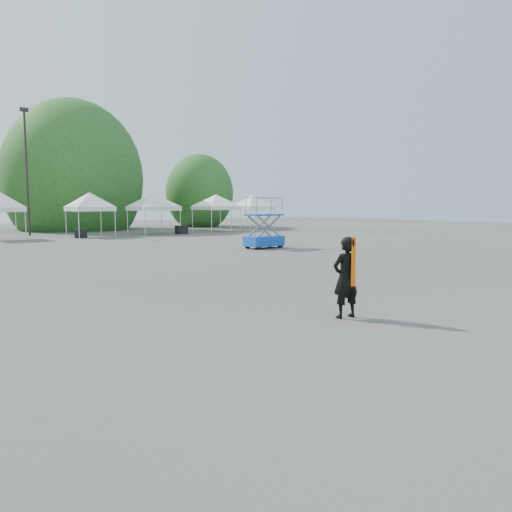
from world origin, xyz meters
TOP-DOWN VIEW (x-y plane):
  - ground at (0.00, 0.00)m, footprint 120.00×120.00m
  - light_pole_east at (3.00, 32.00)m, footprint 0.60×0.25m
  - tree_mid_e at (9.00, 39.00)m, footprint 5.12×5.12m
  - tree_far_e at (22.00, 37.00)m, footprint 3.84×3.84m
  - tent_f at (6.22, 27.67)m, footprint 4.16×4.16m
  - tent_g at (11.47, 27.57)m, footprint 4.74×4.74m
  - tent_h at (18.25, 28.42)m, footprint 4.74×4.74m
  - tent_extra_8 at (22.53, 28.38)m, footprint 4.51×4.51m
  - man at (0.43, -2.40)m, footprint 0.72×0.54m
  - scissor_lift at (10.07, 11.83)m, footprint 2.22×1.17m
  - crate_mid at (5.13, 26.71)m, footprint 1.04×0.94m
  - crate_east at (13.30, 26.27)m, footprint 0.94×0.75m

SIDE VIEW (x-z plane):
  - ground at x=0.00m, z-range 0.00..0.00m
  - crate_mid at x=5.13m, z-range 0.00..0.66m
  - crate_east at x=13.30m, z-range 0.00..0.70m
  - man at x=0.43m, z-range 0.00..1.78m
  - scissor_lift at x=10.07m, z-range 0.01..2.83m
  - tent_f at x=6.22m, z-range 1.12..5.00m
  - tent_extra_8 at x=22.53m, z-range 1.12..5.00m
  - tent_h at x=18.25m, z-range 1.12..5.00m
  - tent_g at x=11.47m, z-range 1.12..5.00m
  - tree_far_e at x=22.00m, z-range 0.70..6.55m
  - tree_mid_e at x=9.00m, z-range 0.94..8.74m
  - light_pole_east at x=3.00m, z-range 0.62..10.42m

